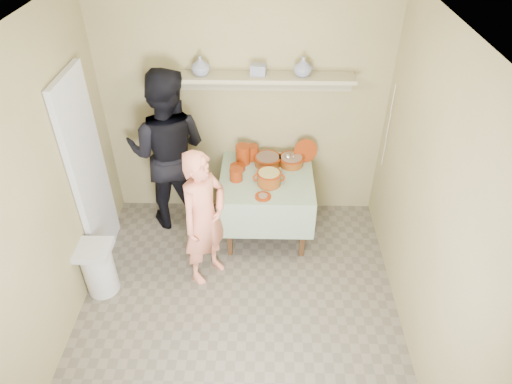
{
  "coord_description": "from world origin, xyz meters",
  "views": [
    {
      "loc": [
        0.22,
        -2.61,
        3.49
      ],
      "look_at": [
        0.15,
        0.75,
        0.95
      ],
      "focal_mm": 32.0,
      "sensor_mm": 36.0,
      "label": 1
    }
  ],
  "objects_px": {
    "cazuela_rice": "(269,177)",
    "person_helper": "(168,151)",
    "serving_table": "(267,185)",
    "trash_bin": "(99,269)",
    "person_cook": "(204,219)"
  },
  "relations": [
    {
      "from": "person_helper",
      "to": "serving_table",
      "type": "xyz_separation_m",
      "value": [
        1.05,
        -0.2,
        -0.28
      ]
    },
    {
      "from": "person_helper",
      "to": "trash_bin",
      "type": "bearing_deg",
      "value": 67.84
    },
    {
      "from": "person_cook",
      "to": "serving_table",
      "type": "distance_m",
      "value": 0.88
    },
    {
      "from": "serving_table",
      "to": "trash_bin",
      "type": "xyz_separation_m",
      "value": [
        -1.6,
        -0.9,
        -0.36
      ]
    },
    {
      "from": "cazuela_rice",
      "to": "person_helper",
      "type": "bearing_deg",
      "value": 162.17
    },
    {
      "from": "person_helper",
      "to": "trash_bin",
      "type": "xyz_separation_m",
      "value": [
        -0.55,
        -1.1,
        -0.64
      ]
    },
    {
      "from": "person_cook",
      "to": "cazuela_rice",
      "type": "xyz_separation_m",
      "value": [
        0.61,
        0.51,
        0.12
      ]
    },
    {
      "from": "trash_bin",
      "to": "person_cook",
      "type": "bearing_deg",
      "value": 13.53
    },
    {
      "from": "person_cook",
      "to": "serving_table",
      "type": "height_order",
      "value": "person_cook"
    },
    {
      "from": "person_cook",
      "to": "serving_table",
      "type": "bearing_deg",
      "value": -4.0
    },
    {
      "from": "trash_bin",
      "to": "serving_table",
      "type": "bearing_deg",
      "value": 29.32
    },
    {
      "from": "serving_table",
      "to": "trash_bin",
      "type": "bearing_deg",
      "value": -150.68
    },
    {
      "from": "person_cook",
      "to": "trash_bin",
      "type": "bearing_deg",
      "value": 141.31
    },
    {
      "from": "person_cook",
      "to": "person_helper",
      "type": "relative_size",
      "value": 0.78
    },
    {
      "from": "serving_table",
      "to": "cazuela_rice",
      "type": "bearing_deg",
      "value": -81.25
    }
  ]
}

